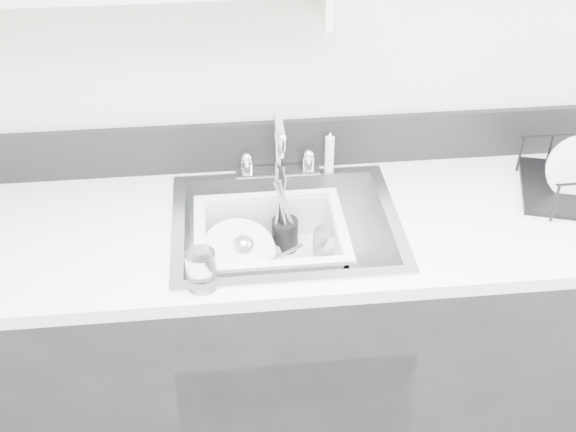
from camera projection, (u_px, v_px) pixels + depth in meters
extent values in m
cube|color=silver|center=(275.00, 53.00, 2.05)|extent=(3.50, 0.02, 2.60)
cube|color=black|center=(286.00, 342.00, 2.32)|extent=(3.20, 0.62, 0.88)
cube|color=white|center=(286.00, 228.00, 2.05)|extent=(3.20, 0.62, 0.04)
cube|color=black|center=(276.00, 145.00, 2.23)|extent=(3.20, 0.02, 0.16)
cube|color=silver|center=(278.00, 172.00, 2.23)|extent=(0.26, 0.06, 0.02)
cylinder|color=silver|center=(247.00, 166.00, 2.21)|extent=(0.04, 0.04, 0.05)
cylinder|color=silver|center=(308.00, 163.00, 2.23)|extent=(0.04, 0.04, 0.05)
cylinder|color=silver|center=(278.00, 143.00, 2.17)|extent=(0.02, 0.02, 0.20)
cylinder|color=silver|center=(280.00, 125.00, 2.05)|extent=(0.02, 0.15, 0.02)
cylinder|color=silver|center=(330.00, 152.00, 2.21)|extent=(0.03, 0.03, 0.14)
cube|color=silver|center=(326.00, 5.00, 1.91)|extent=(0.02, 0.14, 0.10)
cylinder|color=white|center=(243.00, 263.00, 2.11)|extent=(0.24, 0.24, 0.01)
cylinder|color=white|center=(244.00, 258.00, 2.11)|extent=(0.22, 0.22, 0.01)
cylinder|color=white|center=(238.00, 251.00, 2.09)|extent=(0.26, 0.25, 0.09)
cylinder|color=black|center=(285.00, 234.00, 2.16)|extent=(0.08, 0.08, 0.10)
cylinder|color=silver|center=(280.00, 208.00, 2.11)|extent=(0.01, 0.05, 0.20)
cylinder|color=silver|center=(290.00, 214.00, 2.11)|extent=(0.02, 0.04, 0.18)
cylinder|color=black|center=(281.00, 204.00, 2.10)|extent=(0.01, 0.06, 0.22)
cylinder|color=white|center=(324.00, 245.00, 2.12)|extent=(0.09, 0.09, 0.10)
cylinder|color=white|center=(201.00, 270.00, 1.79)|extent=(0.08, 0.08, 0.11)
imported|color=white|center=(322.00, 279.00, 2.05)|extent=(0.12, 0.12, 0.03)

